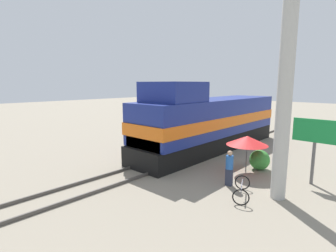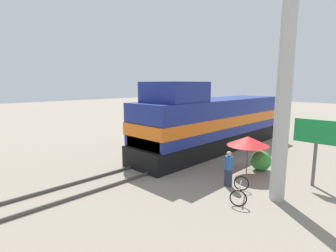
% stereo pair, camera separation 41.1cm
% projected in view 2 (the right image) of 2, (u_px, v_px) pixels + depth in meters
% --- Properties ---
extents(ground_plane, '(120.00, 120.00, 0.00)m').
position_uv_depth(ground_plane, '(173.00, 161.00, 15.74)').
color(ground_plane, gray).
extents(rail_near, '(0.08, 32.10, 0.15)m').
position_uv_depth(rail_near, '(164.00, 158.00, 16.23)').
color(rail_near, '#4C4742').
rests_on(rail_near, ground_plane).
extents(rail_far, '(0.08, 32.10, 0.15)m').
position_uv_depth(rail_far, '(182.00, 163.00, 15.23)').
color(rail_far, '#4C4742').
rests_on(rail_far, ground_plane).
extents(locomotive, '(3.20, 13.77, 4.73)m').
position_uv_depth(locomotive, '(211.00, 122.00, 18.12)').
color(locomotive, black).
rests_on(locomotive, ground_plane).
extents(utility_pole, '(1.80, 0.58, 10.76)m').
position_uv_depth(utility_pole, '(286.00, 62.00, 9.73)').
color(utility_pole, '#B2B2AD').
rests_on(utility_pole, ground_plane).
extents(vendor_umbrella, '(2.11, 2.11, 1.96)m').
position_uv_depth(vendor_umbrella, '(248.00, 141.00, 13.38)').
color(vendor_umbrella, '#4C4C4C').
rests_on(vendor_umbrella, ground_plane).
extents(billboard_sign, '(1.94, 0.12, 3.04)m').
position_uv_depth(billboard_sign, '(317.00, 137.00, 11.66)').
color(billboard_sign, '#595959').
rests_on(billboard_sign, ground_plane).
extents(shrub_cluster, '(1.08, 1.08, 1.08)m').
position_uv_depth(shrub_cluster, '(261.00, 161.00, 14.03)').
color(shrub_cluster, '#388C38').
rests_on(shrub_cluster, ground_plane).
extents(person_bystander, '(0.34, 0.34, 1.64)m').
position_uv_depth(person_bystander, '(229.00, 167.00, 11.81)').
color(person_bystander, '#2D3347').
rests_on(person_bystander, ground_plane).
extents(bicycle, '(1.29, 1.77, 0.65)m').
position_uv_depth(bicycle, '(240.00, 190.00, 10.66)').
color(bicycle, black).
rests_on(bicycle, ground_plane).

